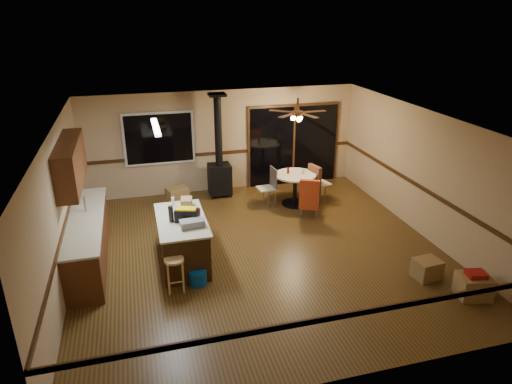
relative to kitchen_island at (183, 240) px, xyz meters
name	(u,v)px	position (x,y,z in m)	size (l,w,h in m)	color
floor	(260,251)	(1.50, 0.00, -0.45)	(7.00, 7.00, 0.00)	#4A3314
ceiling	(260,122)	(1.50, 0.00, 2.15)	(7.00, 7.00, 0.00)	silver
wall_back	(223,141)	(1.50, 3.50, 0.85)	(7.00, 7.00, 0.00)	tan
wall_front	(340,297)	(1.50, -3.50, 0.85)	(7.00, 7.00, 0.00)	tan
wall_left	(60,211)	(-2.00, 0.00, 0.85)	(7.00, 7.00, 0.00)	tan
wall_right	(424,174)	(5.00, 0.00, 0.85)	(7.00, 7.00, 0.00)	tan
chair_rail	(260,205)	(1.50, 0.00, 0.55)	(7.00, 7.00, 0.08)	#3A220E
window	(159,139)	(-0.10, 3.45, 1.05)	(1.72, 0.10, 1.32)	black
sliding_door	(293,146)	(3.40, 3.45, 0.60)	(2.52, 0.10, 2.10)	black
lower_cabinets	(88,241)	(-1.70, 0.50, -0.02)	(0.60, 3.00, 0.86)	#532B15
countertop	(85,219)	(-1.70, 0.50, 0.43)	(0.64, 3.04, 0.04)	beige
upper_cabinets	(70,163)	(-1.83, 0.70, 1.45)	(0.35, 2.00, 0.80)	#532B15
kitchen_island	(183,240)	(0.00, 0.00, 0.00)	(0.88, 1.68, 0.90)	#321F0C
wood_stove	(219,168)	(1.30, 3.05, 0.28)	(0.55, 0.50, 2.52)	black
ceiling_fan	(297,115)	(2.95, 2.02, 1.76)	(0.24, 0.24, 0.55)	brown
fluorescent_strip	(156,127)	(-0.30, 0.30, 2.11)	(0.10, 1.20, 0.04)	white
toolbox_grey	(192,224)	(0.15, -0.38, 0.51)	(0.42, 0.23, 0.13)	slate
toolbox_black	(187,215)	(0.09, -0.11, 0.56)	(0.41, 0.21, 0.23)	black
toolbox_yellow_lid	(186,209)	(0.09, -0.11, 0.69)	(0.36, 0.19, 0.03)	gold
box_on_island	(187,203)	(0.17, 0.48, 0.54)	(0.21, 0.28, 0.19)	olive
bottle_dark	(171,214)	(-0.18, -0.07, 0.60)	(0.09, 0.09, 0.30)	black
bottle_pink	(199,213)	(0.32, -0.05, 0.55)	(0.07, 0.07, 0.21)	#D84C8C
bottle_white	(173,202)	(-0.08, 0.63, 0.54)	(0.06, 0.06, 0.18)	white
bar_stool	(175,274)	(-0.24, -0.89, -0.15)	(0.33, 0.33, 0.61)	tan
blue_bucket	(198,277)	(0.15, -0.81, -0.32)	(0.32, 0.32, 0.26)	#0C4EAC
dining_table	(295,184)	(2.95, 2.02, 0.08)	(1.00, 1.00, 0.78)	black
glass_red	(288,170)	(2.80, 2.12, 0.40)	(0.06, 0.06, 0.15)	#590C14
glass_cream	(303,171)	(3.13, 1.97, 0.40)	(0.06, 0.06, 0.14)	beige
chair_left	(270,182)	(2.35, 2.13, 0.14)	(0.44, 0.43, 0.51)	#C6BB93
chair_near	(309,195)	(2.97, 1.15, 0.14)	(0.58, 0.60, 0.70)	#C6BB93
chair_right	(315,179)	(3.47, 2.03, 0.14)	(0.55, 0.52, 0.70)	#C6BB93
box_under_window	(177,196)	(0.20, 2.84, -0.25)	(0.50, 0.40, 0.40)	olive
box_corner_a	(473,286)	(4.50, -2.39, -0.26)	(0.51, 0.43, 0.39)	olive
box_corner_b	(427,269)	(4.10, -1.69, -0.28)	(0.44, 0.38, 0.35)	olive
box_small_red	(476,274)	(4.50, -2.39, -0.02)	(0.30, 0.25, 0.08)	maroon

